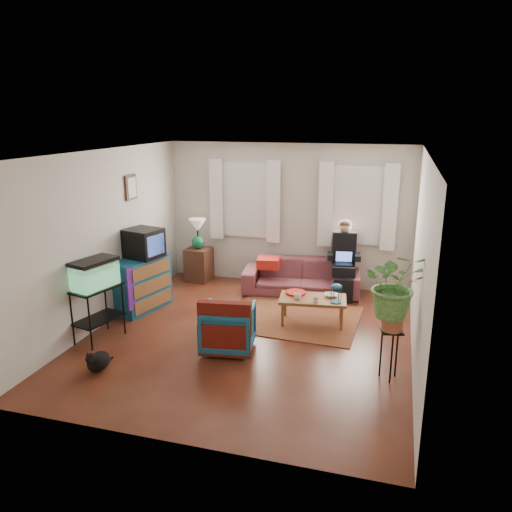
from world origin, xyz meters
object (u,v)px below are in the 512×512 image
(plant_stand, at_px, (390,354))
(side_table, at_px, (199,264))
(armchair, at_px, (228,325))
(coffee_table, at_px, (312,311))
(sofa, at_px, (301,271))
(aquarium_stand, at_px, (98,314))
(dresser, at_px, (141,284))

(plant_stand, bearing_deg, side_table, 141.96)
(armchair, bearing_deg, coffee_table, -137.21)
(sofa, distance_m, armchair, 2.54)
(aquarium_stand, xyz_separation_m, plant_stand, (3.97, 0.00, -0.07))
(coffee_table, distance_m, plant_stand, 1.82)
(aquarium_stand, height_order, plant_stand, aquarium_stand)
(sofa, height_order, coffee_table, sofa)
(sofa, distance_m, aquarium_stand, 3.59)
(side_table, xyz_separation_m, plant_stand, (3.62, -2.83, 0.00))
(dresser, bearing_deg, aquarium_stand, -75.82)
(plant_stand, bearing_deg, aquarium_stand, -179.98)
(dresser, xyz_separation_m, aquarium_stand, (-0.01, -1.21, -0.04))
(aquarium_stand, bearing_deg, sofa, 63.19)
(sofa, relative_size, aquarium_stand, 2.61)
(sofa, xyz_separation_m, aquarium_stand, (-2.36, -2.70, -0.01))
(armchair, bearing_deg, sofa, -110.05)
(coffee_table, bearing_deg, side_table, 142.17)
(dresser, distance_m, aquarium_stand, 1.21)
(aquarium_stand, distance_m, plant_stand, 3.97)
(plant_stand, bearing_deg, armchair, 174.20)
(dresser, xyz_separation_m, coffee_table, (2.79, 0.18, -0.23))
(side_table, xyz_separation_m, aquarium_stand, (-0.35, -2.83, 0.07))
(side_table, relative_size, dresser, 0.66)
(armchair, distance_m, coffee_table, 1.51)
(armchair, bearing_deg, side_table, -68.61)
(sofa, distance_m, side_table, 2.02)
(side_table, bearing_deg, aquarium_stand, -97.05)
(side_table, height_order, aquarium_stand, aquarium_stand)
(coffee_table, height_order, plant_stand, plant_stand)
(armchair, height_order, plant_stand, armchair)
(aquarium_stand, height_order, armchair, aquarium_stand)
(dresser, bearing_deg, armchair, -13.64)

